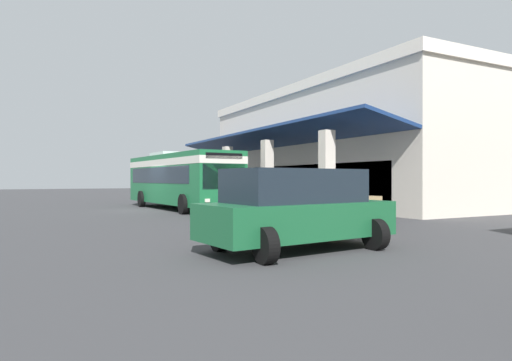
% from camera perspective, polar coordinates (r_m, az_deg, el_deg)
% --- Properties ---
extents(ground, '(120.00, 120.00, 0.00)m').
position_cam_1_polar(ground, '(28.09, 2.29, -3.35)').
color(ground, '#38383A').
extents(curb_strip, '(26.73, 0.50, 0.12)m').
position_cam_1_polar(curb_strip, '(26.51, -4.23, -3.43)').
color(curb_strip, '#9E998E').
rests_on(curb_strip, ground).
extents(plaza_building, '(22.57, 13.96, 7.74)m').
position_cam_1_polar(plaza_building, '(31.57, 12.10, 4.07)').
color(plaza_building, beige).
rests_on(plaza_building, ground).
extents(transit_bus, '(11.38, 3.46, 3.34)m').
position_cam_1_polar(transit_bus, '(25.60, -9.95, 0.46)').
color(transit_bus, '#196638').
rests_on(transit_bus, ground).
extents(parked_suv_tan, '(2.80, 4.85, 1.97)m').
position_cam_1_polar(parked_suv_tan, '(14.21, 6.15, -2.69)').
color(parked_suv_tan, '#9E845B').
rests_on(parked_suv_tan, ground).
extents(parked_suv_green, '(3.05, 4.98, 1.97)m').
position_cam_1_polar(parked_suv_green, '(10.62, 5.35, -3.66)').
color(parked_suv_green, '#195933').
rests_on(parked_suv_green, ground).
extents(pedestrian, '(0.42, 0.55, 1.60)m').
position_cam_1_polar(pedestrian, '(18.20, -3.44, -2.45)').
color(pedestrian, '#38383D').
rests_on(pedestrian, ground).
extents(potted_palm, '(1.52, 1.83, 3.08)m').
position_cam_1_polar(potted_palm, '(33.89, -7.81, -1.62)').
color(potted_palm, brown).
rests_on(potted_palm, ground).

